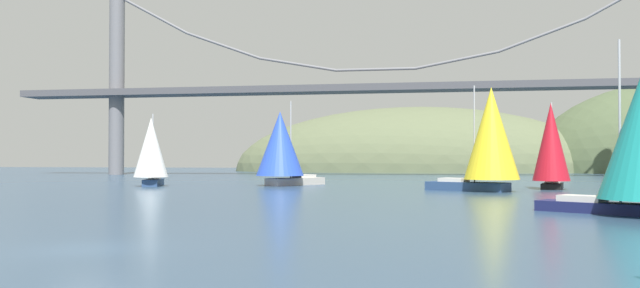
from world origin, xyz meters
TOP-DOWN VIEW (x-y plane):
  - ground_plane at (0.00, 0.00)m, footprint 360.00×360.00m
  - headland_center at (5.00, 135.00)m, footprint 84.96×44.00m
  - suspension_bridge at (0.00, 95.00)m, footprint 132.79×6.00m
  - sailboat_crimson_sail at (22.50, 49.16)m, footprint 4.29×7.24m
  - sailboat_white_mainsail at (-20.14, 48.70)m, footprint 4.73×7.77m
  - sailboat_blue_spinnaker at (-6.28, 52.84)m, footprint 8.08×9.62m
  - sailboat_yellow_sail at (16.18, 43.56)m, footprint 9.77×7.67m

SIDE VIEW (x-z plane):
  - ground_plane at x=0.00m, z-range 0.00..0.00m
  - headland_center at x=5.00m, z-range -14.77..14.77m
  - sailboat_white_mainsail at x=-20.14m, z-range -0.08..8.06m
  - sailboat_crimson_sail at x=22.50m, z-range 0.07..8.89m
  - sailboat_blue_spinnaker at x=-6.28m, z-range -0.36..9.35m
  - sailboat_yellow_sail at x=16.18m, z-range 0.09..10.16m
  - suspension_bridge at x=0.00m, z-range -1.00..32.72m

